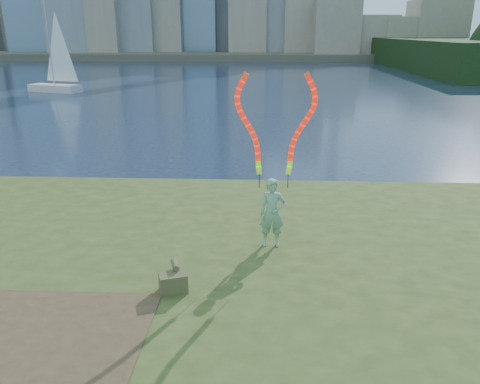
{
  "coord_description": "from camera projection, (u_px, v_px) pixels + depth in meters",
  "views": [
    {
      "loc": [
        1.07,
        -8.63,
        5.08
      ],
      "look_at": [
        0.61,
        1.0,
        1.76
      ],
      "focal_mm": 35.0,
      "sensor_mm": 36.0,
      "label": 1
    }
  ],
  "objects": [
    {
      "name": "woman_with_ribbons",
      "position": [
        273.0,
        179.0,
        9.43
      ],
      "size": [
        1.98,
        0.38,
        3.86
      ],
      "rotation": [
        0.0,
        0.0,
        0.06
      ],
      "color": "#146D2C",
      "rests_on": "grassy_knoll"
    },
    {
      "name": "canvas_bag",
      "position": [
        173.0,
        281.0,
        8.08
      ],
      "size": [
        0.55,
        0.62,
        0.45
      ],
      "rotation": [
        0.0,
        0.0,
        0.34
      ],
      "color": "#414426",
      "rests_on": "grassy_knoll"
    },
    {
      "name": "sailboat",
      "position": [
        56.0,
        77.0,
        40.7
      ],
      "size": [
        5.04,
        2.98,
        7.67
      ],
      "rotation": [
        0.0,
        0.0,
        -0.33
      ],
      "color": "silver",
      "rests_on": "ground"
    },
    {
      "name": "ground",
      "position": [
        209.0,
        286.0,
        9.85
      ],
      "size": [
        320.0,
        320.0,
        0.0
      ],
      "primitive_type": "plane",
      "color": "#19253E",
      "rests_on": "ground"
    },
    {
      "name": "dirt_patch",
      "position": [
        30.0,
        347.0,
        6.67
      ],
      "size": [
        3.2,
        3.0,
        0.02
      ],
      "primitive_type": "cube",
      "color": "#47331E",
      "rests_on": "grassy_knoll"
    },
    {
      "name": "far_shore",
      "position": [
        258.0,
        53.0,
        99.35
      ],
      "size": [
        320.0,
        40.0,
        1.2
      ],
      "primitive_type": "cube",
      "color": "#4C4738",
      "rests_on": "ground"
    },
    {
      "name": "grassy_knoll",
      "position": [
        193.0,
        340.0,
        7.58
      ],
      "size": [
        20.0,
        18.0,
        0.8
      ],
      "color": "#354418",
      "rests_on": "ground"
    }
  ]
}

